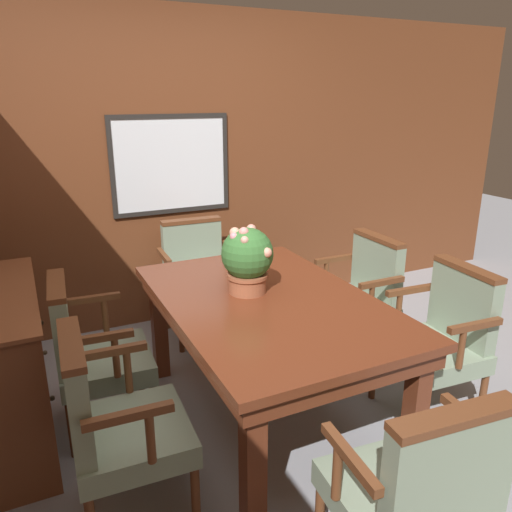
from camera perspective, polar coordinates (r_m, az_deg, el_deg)
ground_plane at (r=2.92m, az=0.68°, el=-20.46°), size 14.00×14.00×0.00m
wall_back at (r=4.04m, az=-10.89°, el=9.30°), size 7.20×0.08×2.45m
dining_table at (r=2.77m, az=1.35°, el=-6.72°), size 1.08×1.66×0.75m
chair_head_near at (r=2.02m, az=17.95°, el=-24.10°), size 0.59×0.53×0.89m
chair_left_near at (r=2.33m, az=-15.98°, el=-17.64°), size 0.51×0.58×0.89m
chair_right_near at (r=3.11m, az=20.43°, el=-8.52°), size 0.53×0.59×0.89m
chair_left_far at (r=2.92m, az=-18.38°, el=-10.10°), size 0.52×0.58×0.89m
chair_head_far at (r=3.91m, az=-6.68°, el=-2.02°), size 0.58×0.51×0.89m
chair_right_far at (r=3.56m, az=11.75°, el=-4.35°), size 0.49×0.56×0.89m
potted_plant at (r=2.75m, az=-1.01°, el=-0.25°), size 0.29×0.29×0.39m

